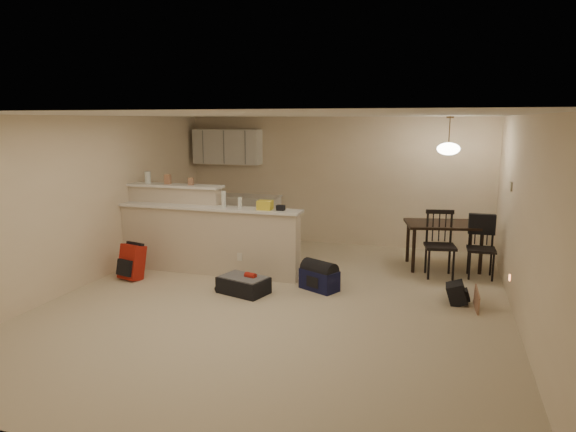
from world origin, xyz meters
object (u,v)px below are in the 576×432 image
at_px(dining_table, 444,228).
at_px(pendant_lamp, 448,148).
at_px(suitcase, 244,285).
at_px(dining_chair_near, 440,245).
at_px(black_daypack, 457,293).
at_px(navy_duffel, 319,280).
at_px(red_backpack, 132,262).
at_px(dining_chair_far, 481,248).

bearing_deg(dining_table, pendant_lamp, 32.85).
xyz_separation_m(dining_table, suitcase, (-2.70, -2.17, -0.55)).
xyz_separation_m(dining_chair_near, black_daypack, (0.25, -1.17, -0.38)).
xyz_separation_m(pendant_lamp, dining_chair_near, (-0.04, -0.54, -1.47)).
xyz_separation_m(pendant_lamp, black_daypack, (0.21, -1.71, -1.85)).
bearing_deg(dining_chair_near, navy_duffel, -154.27).
bearing_deg(red_backpack, pendant_lamp, 39.61).
relative_size(pendant_lamp, dining_chair_far, 0.64).
height_order(dining_table, dining_chair_far, dining_chair_far).
bearing_deg(dining_chair_far, suitcase, -153.02).
xyz_separation_m(dining_chair_far, navy_duffel, (-2.27, -1.31, -0.33)).
height_order(dining_chair_near, suitcase, dining_chair_near).
height_order(pendant_lamp, dining_chair_near, pendant_lamp).
distance_m(dining_table, dining_chair_near, 0.56).
distance_m(dining_table, black_daypack, 1.81).
relative_size(dining_chair_far, suitcase, 1.42).
relative_size(dining_chair_near, red_backpack, 1.94).
relative_size(pendant_lamp, black_daypack, 1.98).
relative_size(pendant_lamp, dining_chair_near, 0.59).
bearing_deg(pendant_lamp, dining_table, -135.00).
distance_m(dining_chair_far, navy_duffel, 2.64).
xyz_separation_m(dining_table, dining_chair_near, (-0.04, -0.54, -0.15)).
relative_size(suitcase, navy_duffel, 1.24).
distance_m(red_backpack, black_daypack, 4.83).
bearing_deg(pendant_lamp, navy_duffel, -134.69).
relative_size(dining_chair_near, suitcase, 1.54).
height_order(pendant_lamp, suitcase, pendant_lamp).
bearing_deg(dining_chair_near, dining_chair_far, 3.03).
bearing_deg(suitcase, black_daypack, 25.59).
relative_size(dining_chair_near, black_daypack, 3.33).
xyz_separation_m(dining_chair_near, suitcase, (-2.65, -1.63, -0.41)).
bearing_deg(dining_table, suitcase, -153.28).
relative_size(pendant_lamp, red_backpack, 1.16).
distance_m(pendant_lamp, navy_duffel, 3.03).
bearing_deg(dining_chair_near, red_backpack, -171.31).
height_order(dining_chair_near, navy_duffel, dining_chair_near).
bearing_deg(suitcase, pendant_lamp, 55.48).
distance_m(dining_chair_far, black_daypack, 1.41).
relative_size(dining_chair_near, dining_chair_far, 1.08).
xyz_separation_m(dining_table, pendant_lamp, (0.00, 0.00, 1.32)).
relative_size(red_backpack, black_daypack, 1.71).
xyz_separation_m(suitcase, navy_duffel, (1.00, 0.46, 0.03)).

